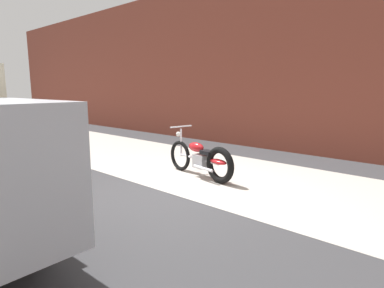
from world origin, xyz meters
TOP-DOWN VIEW (x-y plane):
  - ground_plane at (0.00, 0.00)m, footprint 80.00×80.00m
  - sidewalk_slab at (0.00, 1.75)m, footprint 36.00×3.50m
  - brick_building_wall at (0.00, 5.20)m, footprint 36.00×0.50m
  - motorcycle_red at (-0.17, 1.18)m, footprint 2.00×0.65m

SIDE VIEW (x-z plane):
  - ground_plane at x=0.00m, z-range 0.00..0.00m
  - sidewalk_slab at x=0.00m, z-range 0.00..0.01m
  - motorcycle_red at x=-0.17m, z-range -0.12..0.91m
  - brick_building_wall at x=0.00m, z-range 0.00..5.33m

